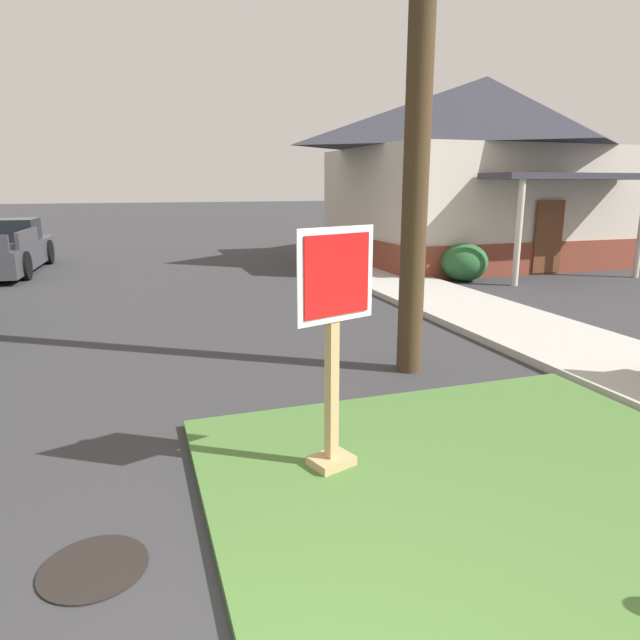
{
  "coord_description": "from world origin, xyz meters",
  "views": [
    {
      "loc": [
        -0.47,
        -1.34,
        2.48
      ],
      "look_at": [
        1.47,
        4.41,
        1.0
      ],
      "focal_mm": 31.42,
      "sensor_mm": 36.0,
      "label": 1
    }
  ],
  "objects": [
    {
      "name": "grass_corner_patch",
      "position": [
        2.27,
        1.65,
        0.04
      ],
      "size": [
        4.72,
        5.21,
        0.08
      ],
      "primitive_type": "cube",
      "color": "#477033",
      "rests_on": "ground"
    },
    {
      "name": "sidewalk_strip",
      "position": [
        5.82,
        6.4,
        0.06
      ],
      "size": [
        2.2,
        19.0,
        0.12
      ],
      "primitive_type": "cube",
      "color": "#B2AFA8",
      "rests_on": "ground"
    },
    {
      "name": "stop_sign",
      "position": [
        1.06,
        2.86,
        1.1
      ],
      "size": [
        0.73,
        0.38,
        2.08
      ],
      "color": "tan",
      "rests_on": "grass_corner_patch"
    },
    {
      "name": "manhole_cover",
      "position": [
        -0.87,
        2.19,
        0.01
      ],
      "size": [
        0.7,
        0.7,
        0.02
      ],
      "primitive_type": "cylinder",
      "color": "black",
      "rests_on": "ground"
    },
    {
      "name": "pickup_truck_charcoal",
      "position": [
        -4.06,
        16.79,
        0.62
      ],
      "size": [
        2.39,
        5.43,
        1.48
      ],
      "color": "#38383D",
      "rests_on": "ground"
    },
    {
      "name": "corner_house",
      "position": [
        10.54,
        14.86,
        2.96
      ],
      "size": [
        9.16,
        8.34,
        5.77
      ],
      "color": "brown",
      "rests_on": "ground"
    },
    {
      "name": "shrub_near_porch",
      "position": [
        7.73,
        11.24,
        0.49
      ],
      "size": [
        1.22,
        1.22,
        0.99
      ],
      "primitive_type": "ellipsoid",
      "color": "#25582D",
      "rests_on": "ground"
    }
  ]
}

